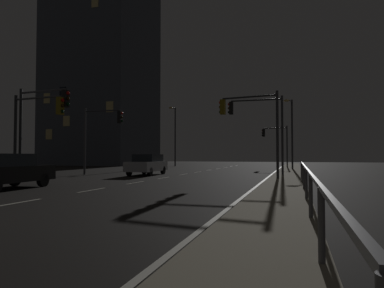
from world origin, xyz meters
The scene contains 16 objects.
ground_plane centered at (0.00, 17.50, 0.00)m, with size 112.00×112.00×0.00m, color black.
sidewalk_right centered at (7.77, 17.50, 0.07)m, with size 2.03×77.00×0.14m, color gray.
lane_markings_center centered at (0.00, 21.00, 0.01)m, with size 0.14×50.00×0.01m.
lane_edge_line centered at (6.50, 22.50, 0.01)m, with size 0.14×53.00×0.01m.
car centered at (-3.91, 8.17, 0.82)m, with size 2.06×4.50×1.57m.
car_oncoming centered at (-2.48, 19.77, 0.82)m, with size 2.05×4.49×1.57m.
traffic_light_mid_left centered at (5.74, 21.34, 4.13)m, with size 4.03×0.39×5.68m.
traffic_light_near_right centered at (-5.97, 18.89, 3.62)m, with size 3.26×0.48×5.18m.
traffic_light_mid_right centered at (5.70, 17.11, 3.80)m, with size 3.72×0.67×5.20m.
traffic_light_far_right centered at (-5.45, 11.65, 3.47)m, with size 3.51×0.40×4.94m.
traffic_light_near_left centered at (6.00, 37.80, 3.55)m, with size 3.08×0.60×4.88m.
traffic_light_far_left centered at (-5.45, 11.98, 3.77)m, with size 3.59×0.45×5.38m.
street_lamp_median centered at (7.89, 31.28, 4.33)m, with size 0.86×1.49×6.98m.
street_lamp_mid_block centered at (-7.39, 38.82, 4.78)m, with size 0.56×2.06×8.01m.
barrier_fence centered at (8.63, 7.67, 0.88)m, with size 0.09×19.43×0.98m.
building_distant centered at (-21.70, 43.77, 14.64)m, with size 14.39×13.95×29.28m.
Camera 1 is at (8.33, -3.29, 1.49)m, focal length 31.03 mm.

